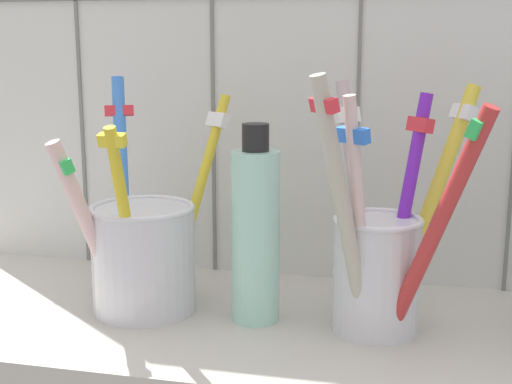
{
  "coord_description": "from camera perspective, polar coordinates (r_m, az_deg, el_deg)",
  "views": [
    {
      "loc": [
        11.25,
        -48.69,
        22.35
      ],
      "look_at": [
        0.0,
        0.15,
        11.88
      ],
      "focal_mm": 48.81,
      "sensor_mm": 36.0,
      "label": 1
    }
  ],
  "objects": [
    {
      "name": "tile_wall_back",
      "position": [
        0.62,
        2.52,
        11.94
      ],
      "size": [
        64.0,
        2.2,
        45.0
      ],
      "color": "silver",
      "rests_on": "ground"
    },
    {
      "name": "soap_bottle",
      "position": [
        0.51,
        -0.39,
        -3.47
      ],
      "size": [
        3.61,
        3.61,
        14.94
      ],
      "color": "#A7DFCE",
      "rests_on": "counter_slab"
    },
    {
      "name": "toothbrush_cup_right",
      "position": [
        0.51,
        10.13,
        -5.1
      ],
      "size": [
        11.9,
        12.08,
        18.8
      ],
      "color": "silver",
      "rests_on": "counter_slab"
    },
    {
      "name": "counter_slab",
      "position": [
        0.54,
        -0.04,
        -11.33
      ],
      "size": [
        64.0,
        22.0,
        2.0
      ],
      "primitive_type": "cube",
      "color": "#BCB7AD",
      "rests_on": "ground"
    },
    {
      "name": "toothbrush_cup_left",
      "position": [
        0.55,
        -9.25,
        -4.73
      ],
      "size": [
        10.55,
        13.92,
        18.02
      ],
      "color": "silver",
      "rests_on": "counter_slab"
    }
  ]
}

